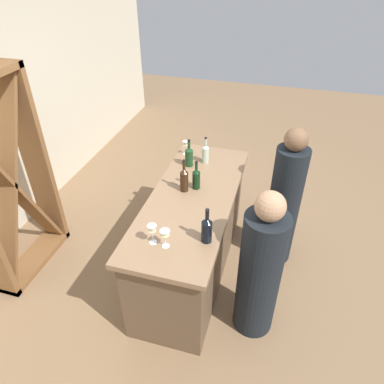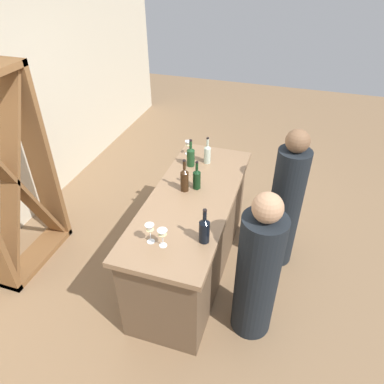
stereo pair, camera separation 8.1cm
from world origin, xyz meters
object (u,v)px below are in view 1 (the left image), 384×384
Objects in this scene: wine_bottle_leftmost_near_black at (207,229)px; wine_glass_near_center at (152,231)px; wine_bottle_center_dark_green at (197,178)px; wine_rack at (7,184)px; person_center_guest at (260,271)px; wine_bottle_second_right_olive_green at (189,156)px; wine_bottle_second_left_amber_brown at (184,179)px; wine_glass_near_left at (165,235)px; wine_glass_near_right at (186,145)px; wine_bottle_rightmost_clear_pale at (205,153)px; person_left_guest at (284,203)px.

wine_bottle_leftmost_near_black is 1.79× the size of wine_glass_near_center.
wine_rack is at bearing 107.14° from wine_bottle_center_dark_green.
wine_rack is 2.37m from person_center_guest.
wine_bottle_second_right_olive_green is (1.03, 0.44, -0.01)m from wine_bottle_leftmost_near_black.
wine_bottle_second_left_amber_brown reaches higher than wine_glass_near_left.
wine_bottle_second_right_olive_green is 1.91× the size of wine_glass_near_right.
wine_bottle_rightmost_clear_pale is 1.68× the size of wine_glass_near_center.
wine_bottle_rightmost_clear_pale is 0.93m from person_left_guest.
wine_bottle_second_right_olive_green is at bearing -59.17° from wine_rack.
person_left_guest is (-0.30, -1.10, -0.33)m from wine_glass_near_right.
wine_rack reaches higher than person_left_guest.
wine_bottle_center_dark_green is at bearing -153.87° from wine_bottle_second_right_olive_green.
wine_bottle_center_dark_green is 0.20× the size of person_center_guest.
wine_bottle_second_right_olive_green is 0.24m from wine_glass_near_right.
wine_bottle_leftmost_near_black is (-0.15, -1.91, 0.05)m from wine_rack.
wine_bottle_rightmost_clear_pale is 1.36m from person_center_guest.
wine_bottle_second_left_amber_brown reaches higher than wine_glass_near_center.
wine_bottle_second_right_olive_green is at bearing 6.71° from person_left_guest.
wine_rack is 12.90× the size of wine_glass_near_left.
person_left_guest is at bearing -94.62° from wine_bottle_second_right_olive_green.
person_left_guest is at bearing -102.34° from wine_bottle_rightmost_clear_pale.
person_left_guest reaches higher than person_center_guest.
wine_bottle_rightmost_clear_pale is at bearing -6.60° from wine_bottle_second_left_amber_brown.
wine_bottle_second_left_amber_brown is (0.44, -1.56, 0.05)m from wine_rack.
wine_glass_near_right is (1.10, -1.37, 0.04)m from wine_rack.
wine_bottle_second_right_olive_green is 0.19× the size of person_left_guest.
wine_rack is 1.62m from wine_bottle_second_left_amber_brown.
person_left_guest is at bearing -68.67° from wine_bottle_second_left_amber_brown.
wine_rack is 1.89m from wine_bottle_rightmost_clear_pale.
wine_bottle_leftmost_near_black is 0.58m from person_center_guest.
person_center_guest reaches higher than wine_glass_near_left.
wine_bottle_rightmost_clear_pale is (0.54, -0.06, -0.01)m from wine_bottle_second_left_amber_brown.
person_left_guest is (0.80, -2.47, -0.29)m from wine_rack.
wine_glass_near_left is at bearing -179.38° from wine_bottle_rightmost_clear_pale.
wine_glass_near_left is at bearing 63.95° from person_left_guest.
wine_glass_near_center is (-1.17, -0.05, 0.01)m from wine_bottle_second_right_olive_green.
wine_bottle_rightmost_clear_pale is at bearing 14.52° from wine_bottle_leftmost_near_black.
wine_bottle_leftmost_near_black is 0.95× the size of wine_bottle_second_left_amber_brown.
person_left_guest is at bearing -72.08° from wine_rack.
wine_bottle_center_dark_green is 0.48m from wine_bottle_rightmost_clear_pale.
wine_glass_near_right is at bearing 23.36° from wine_bottle_leftmost_near_black.
wine_bottle_second_right_olive_green is 0.18m from wine_bottle_rightmost_clear_pale.
wine_bottle_rightmost_clear_pale is 1.85× the size of wine_glass_near_left.
wine_glass_near_left is 0.83m from person_center_guest.
wine_bottle_leftmost_near_black is 1.18m from wine_bottle_rightmost_clear_pale.
wine_bottle_center_dark_green is at bearing 30.81° from person_left_guest.
wine_bottle_rightmost_clear_pale is 1.28m from wine_glass_near_left.
wine_glass_near_right is (1.40, 0.26, -0.01)m from wine_glass_near_left.
wine_rack is at bearing 79.65° from wine_glass_near_left.
wine_rack is 1.76m from wine_glass_near_right.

